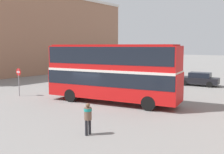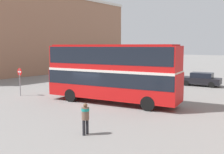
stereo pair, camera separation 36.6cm
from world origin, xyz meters
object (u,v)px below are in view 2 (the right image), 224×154
object	(u,v)px
pedestrian_foreground	(85,115)
parked_car_kerb_far	(201,79)
no_entry_sign	(20,77)
parked_car_kerb_near	(133,78)
double_decker_bus	(112,70)

from	to	relation	value
pedestrian_foreground	parked_car_kerb_far	bearing A→B (deg)	-87.25
no_entry_sign	parked_car_kerb_far	bearing A→B (deg)	56.69
pedestrian_foreground	parked_car_kerb_near	size ratio (longest dim) A/B	0.40
parked_car_kerb_near	parked_car_kerb_far	world-z (taller)	parked_car_kerb_far
double_decker_bus	parked_car_kerb_far	distance (m)	14.07
pedestrian_foreground	parked_car_kerb_near	world-z (taller)	pedestrian_foreground
parked_car_kerb_near	no_entry_sign	bearing A→B (deg)	-97.47
parked_car_kerb_near	pedestrian_foreground	bearing A→B (deg)	-52.78
parked_car_kerb_far	no_entry_sign	bearing A→B (deg)	49.13
pedestrian_foreground	no_entry_sign	world-z (taller)	no_entry_sign
double_decker_bus	no_entry_sign	bearing A→B (deg)	-172.22
pedestrian_foreground	parked_car_kerb_near	distance (m)	18.57
double_decker_bus	no_entry_sign	world-z (taller)	double_decker_bus
pedestrian_foreground	parked_car_kerb_near	bearing A→B (deg)	-64.87
parked_car_kerb_near	no_entry_sign	distance (m)	13.37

